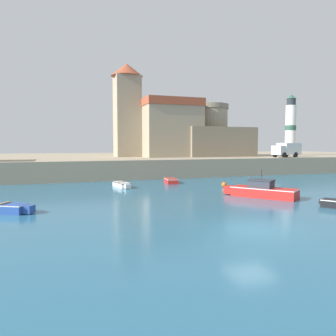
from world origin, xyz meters
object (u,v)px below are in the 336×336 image
Objects in this scene: dinghy_blue_4 at (6,208)px; truck_on_quay at (287,149)px; church at (156,126)px; lighthouse at (291,126)px; dinghy_red_0 at (171,180)px; fortress at (210,138)px; mooring_buoy at (224,185)px; motorboat_red_3 at (262,191)px; dinghy_white_2 at (122,184)px.

dinghy_blue_4 is 0.79× the size of truck_on_quay.
lighthouse is (24.97, -4.45, 0.29)m from church.
dinghy_red_0 is 21.44m from fortress.
truck_on_quay is at bearing -132.16° from lighthouse.
mooring_buoy is 0.03× the size of church.
lighthouse is at bearing 31.02° from dinghy_blue_4.
motorboat_red_3 is at bearing -132.96° from lighthouse.
lighthouse is at bearing -5.16° from fortress.
motorboat_red_3 reaches higher than dinghy_white_2.
lighthouse is (16.00, -1.44, 2.32)m from fortress.
motorboat_red_3 is 1.65× the size of dinghy_blue_4.
motorboat_red_3 is (9.99, -10.43, 0.27)m from dinghy_white_2.
fortress is 2.61× the size of truck_on_quay.
fortress reaches higher than dinghy_blue_4.
dinghy_red_0 is 0.94× the size of dinghy_white_2.
dinghy_red_0 is 22.59m from truck_on_quay.
dinghy_blue_4 is at bearing -122.35° from church.
dinghy_blue_4 is at bearing -160.91° from mooring_buoy.
fortress is at bearing 44.56° from dinghy_blue_4.
truck_on_quay is at bearing 33.99° from mooring_buoy.
church is (0.17, 31.45, 7.09)m from motorboat_red_3.
church reaches higher than dinghy_red_0.
lighthouse reaches higher than dinghy_white_2.
dinghy_white_2 is 0.30× the size of fortress.
dinghy_blue_4 is at bearing -133.10° from dinghy_white_2.
lighthouse is at bearing 38.85° from mooring_buoy.
dinghy_white_2 is 39.58m from lighthouse.
dinghy_blue_4 reaches higher than dinghy_white_2.
mooring_buoy is (0.19, 6.90, -0.29)m from motorboat_red_3.
church is 25.36m from lighthouse.
lighthouse reaches higher than dinghy_blue_4.
church is at bearing 90.04° from mooring_buoy.
church is at bearing 57.65° from dinghy_blue_4.
dinghy_red_0 is 33.43m from lighthouse.
motorboat_red_3 is 37.62m from lighthouse.
dinghy_white_2 is 26.81m from fortress.
dinghy_white_2 is 14.28m from dinghy_blue_4.
fortress reaches higher than truck_on_quay.
dinghy_blue_4 is 0.20× the size of church.
lighthouse is at bearing 26.95° from dinghy_red_0.
motorboat_red_3 is 1.31× the size of truck_on_quay.
fortress is at bearing 43.28° from dinghy_white_2.
mooring_buoy is at bearing -146.01° from truck_on_quay.
dinghy_red_0 is 20.96m from church.
fortress is at bearing 51.22° from dinghy_red_0.
church is (-0.02, 24.55, 7.38)m from mooring_buoy.
dinghy_blue_4 reaches higher than mooring_buoy.
dinghy_red_0 reaches higher than mooring_buoy.
church is at bearing 143.48° from truck_on_quay.
lighthouse is (24.95, 20.10, 7.67)m from mooring_buoy.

